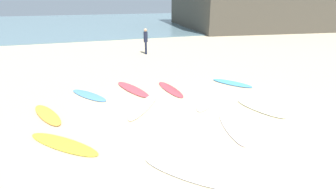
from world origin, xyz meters
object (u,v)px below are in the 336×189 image
(surfboard_5, at_px, (232,126))
(surfboard_1, at_px, (89,95))
(surfboard_9, at_px, (232,83))
(surfboard_2, at_px, (260,108))
(surfboard_6, at_px, (47,115))
(surfboard_7, at_px, (63,144))
(surfboard_4, at_px, (186,172))
(beachgoer_near, at_px, (146,40))
(surfboard_10, at_px, (144,106))
(surfboard_3, at_px, (206,101))
(surfboard_0, at_px, (170,89))
(surfboard_8, at_px, (133,89))

(surfboard_5, bearing_deg, surfboard_1, 147.54)
(surfboard_1, relative_size, surfboard_9, 1.09)
(surfboard_2, distance_m, surfboard_6, 7.34)
(surfboard_2, relative_size, surfboard_7, 0.81)
(surfboard_4, distance_m, beachgoer_near, 13.72)
(surfboard_6, relative_size, surfboard_9, 1.10)
(surfboard_5, relative_size, surfboard_9, 1.20)
(surfboard_5, distance_m, surfboard_10, 3.27)
(surfboard_3, height_order, surfboard_5, same)
(surfboard_1, height_order, surfboard_10, surfboard_10)
(surfboard_7, height_order, beachgoer_near, beachgoer_near)
(surfboard_2, bearing_deg, surfboard_5, 12.45)
(surfboard_4, relative_size, beachgoer_near, 1.24)
(surfboard_0, relative_size, surfboard_2, 1.17)
(surfboard_2, relative_size, surfboard_4, 0.90)
(surfboard_1, relative_size, surfboard_10, 0.82)
(surfboard_0, relative_size, surfboard_6, 1.07)
(surfboard_2, height_order, surfboard_10, same)
(surfboard_2, bearing_deg, surfboard_8, -58.02)
(surfboard_7, bearing_deg, surfboard_4, 96.80)
(surfboard_0, distance_m, surfboard_10, 2.14)
(surfboard_0, bearing_deg, beachgoer_near, 78.31)
(surfboard_6, bearing_deg, surfboard_0, 172.89)
(surfboard_6, relative_size, surfboard_7, 0.89)
(surfboard_10, bearing_deg, surfboard_8, 123.39)
(surfboard_5, bearing_deg, surfboard_10, 146.11)
(surfboard_1, bearing_deg, beachgoer_near, 28.86)
(surfboard_0, height_order, surfboard_3, surfboard_3)
(surfboard_3, relative_size, surfboard_9, 1.11)
(surfboard_4, bearing_deg, beachgoer_near, 38.51)
(surfboard_7, relative_size, surfboard_9, 1.24)
(surfboard_2, xyz_separation_m, surfboard_7, (-6.56, -0.18, -0.01))
(surfboard_10, bearing_deg, surfboard_4, -56.82)
(beachgoer_near, bearing_deg, surfboard_8, 170.55)
(surfboard_5, height_order, surfboard_7, same)
(surfboard_6, bearing_deg, surfboard_9, 166.84)
(surfboard_5, relative_size, surfboard_8, 0.93)
(surfboard_0, xyz_separation_m, surfboard_8, (-1.52, 0.56, 0.01))
(surfboard_0, height_order, beachgoer_near, beachgoer_near)
(surfboard_1, height_order, surfboard_4, surfboard_1)
(surfboard_6, bearing_deg, surfboard_8, -173.28)
(surfboard_4, xyz_separation_m, surfboard_9, (4.68, 5.37, 0.01))
(surfboard_2, height_order, surfboard_9, surfboard_9)
(surfboard_6, distance_m, beachgoer_near, 10.76)
(surfboard_3, height_order, surfboard_9, surfboard_9)
(surfboard_1, xyz_separation_m, beachgoer_near, (4.47, 7.41, 0.95))
(surfboard_7, bearing_deg, surfboard_5, 130.00)
(surfboard_0, relative_size, surfboard_3, 1.06)
(surfboard_0, bearing_deg, surfboard_10, -141.04)
(surfboard_6, bearing_deg, surfboard_7, 83.05)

